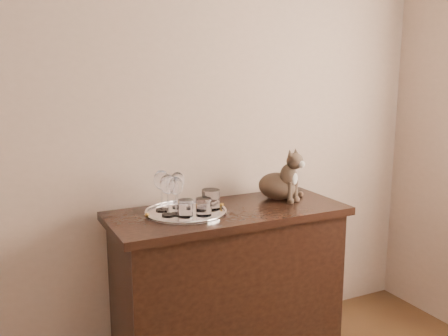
# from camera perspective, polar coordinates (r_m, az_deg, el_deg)

# --- Properties ---
(wall_back) EXTENTS (4.00, 0.10, 2.70)m
(wall_back) POSITION_cam_1_polar(r_m,az_deg,el_deg) (2.52, -15.16, 6.48)
(wall_back) COLOR #BDA28E
(wall_back) RESTS_ON ground
(sideboard) EXTENTS (1.20, 0.50, 0.85)m
(sideboard) POSITION_cam_1_polar(r_m,az_deg,el_deg) (2.66, 0.47, -13.63)
(sideboard) COLOR black
(sideboard) RESTS_ON ground
(tray) EXTENTS (0.40, 0.40, 0.01)m
(tray) POSITION_cam_1_polar(r_m,az_deg,el_deg) (2.44, -4.37, -5.14)
(tray) COLOR silver
(tray) RESTS_ON sideboard
(wine_glass_a) EXTENTS (0.08, 0.08, 0.20)m
(wine_glass_a) POSITION_cam_1_polar(r_m,az_deg,el_deg) (2.46, -7.14, -2.56)
(wine_glass_a) COLOR white
(wine_glass_a) RESTS_ON tray
(wine_glass_b) EXTENTS (0.07, 0.07, 0.18)m
(wine_glass_b) POSITION_cam_1_polar(r_m,az_deg,el_deg) (2.51, -5.32, -2.50)
(wine_glass_b) COLOR silver
(wine_glass_b) RESTS_ON tray
(wine_glass_c) EXTENTS (0.08, 0.08, 0.20)m
(wine_glass_c) POSITION_cam_1_polar(r_m,az_deg,el_deg) (2.37, -6.40, -3.08)
(wine_glass_c) COLOR white
(wine_glass_c) RESTS_ON tray
(wine_glass_d) EXTENTS (0.07, 0.07, 0.19)m
(wine_glass_d) POSITION_cam_1_polar(r_m,az_deg,el_deg) (2.39, -5.52, -3.17)
(wine_glass_d) COLOR white
(wine_glass_d) RESTS_ON tray
(tumbler_a) EXTENTS (0.07, 0.07, 0.08)m
(tumbler_a) POSITION_cam_1_polar(r_m,az_deg,el_deg) (2.37, -2.34, -4.46)
(tumbler_a) COLOR silver
(tumbler_a) RESTS_ON tray
(tumbler_b) EXTENTS (0.07, 0.07, 0.08)m
(tumbler_b) POSITION_cam_1_polar(r_m,az_deg,el_deg) (2.36, -4.43, -4.61)
(tumbler_b) COLOR white
(tumbler_b) RESTS_ON tray
(tumbler_c) EXTENTS (0.09, 0.09, 0.10)m
(tumbler_c) POSITION_cam_1_polar(r_m,az_deg,el_deg) (2.47, -1.52, -3.63)
(tumbler_c) COLOR white
(tumbler_c) RESTS_ON tray
(cat) EXTENTS (0.36, 0.35, 0.28)m
(cat) POSITION_cam_1_polar(r_m,az_deg,el_deg) (2.70, 6.16, -0.58)
(cat) COLOR #47362A
(cat) RESTS_ON sideboard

